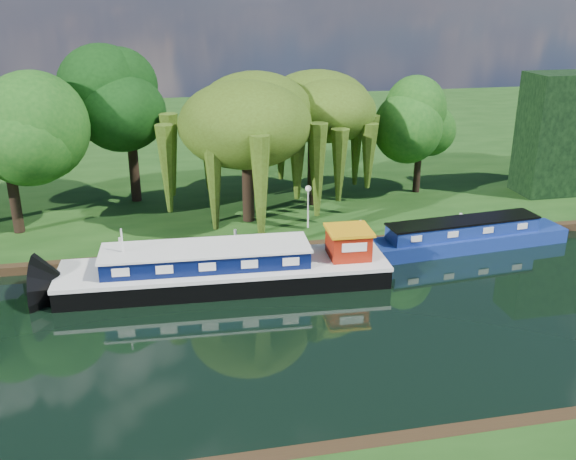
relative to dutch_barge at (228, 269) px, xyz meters
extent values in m
plane|color=black|center=(4.84, -4.75, -0.82)|extent=(120.00, 120.00, 0.00)
cube|color=#15380F|center=(4.84, 29.25, -0.60)|extent=(120.00, 52.00, 0.45)
cube|color=black|center=(-0.14, 0.01, -0.43)|extent=(15.79, 4.18, 1.04)
cube|color=silver|center=(-0.14, 0.01, 0.18)|extent=(15.88, 4.26, 0.19)
cube|color=#07103B|center=(-1.00, 0.05, 0.69)|extent=(9.81, 2.94, 0.83)
cube|color=silver|center=(-1.00, 0.05, 1.16)|extent=(9.99, 3.12, 0.10)
cube|color=maroon|center=(5.95, -0.27, 0.93)|extent=(2.00, 2.00, 1.30)
cube|color=orange|center=(5.95, -0.27, 1.66)|extent=(2.22, 2.22, 0.14)
cylinder|color=silver|center=(-4.83, 0.22, 1.32)|extent=(0.09, 0.09, 2.09)
cube|color=navy|center=(13.19, 2.02, -0.48)|extent=(12.49, 3.21, 0.93)
cube|color=navy|center=(13.19, 2.02, 0.37)|extent=(8.76, 2.35, 0.77)
cube|color=black|center=(13.19, 2.02, 0.80)|extent=(8.87, 2.46, 0.10)
cube|color=silver|center=(10.03, 0.93, 0.40)|extent=(0.62, 0.11, 0.33)
cube|color=silver|center=(12.19, 1.13, 0.40)|extent=(0.62, 0.11, 0.33)
cube|color=silver|center=(14.34, 1.33, 0.40)|extent=(0.62, 0.11, 0.33)
cube|color=silver|center=(16.49, 1.54, 0.40)|extent=(0.62, 0.11, 0.33)
imported|color=maroon|center=(-6.86, 2.01, -0.82)|extent=(3.06, 2.45, 0.57)
cylinder|color=black|center=(2.15, 7.73, 2.06)|extent=(0.63, 0.63, 4.87)
ellipsoid|color=#33480F|center=(2.15, 7.73, 5.58)|extent=(6.80, 6.80, 4.39)
cylinder|color=black|center=(6.65, 10.01, 1.88)|extent=(0.64, 0.64, 4.50)
ellipsoid|color=#33480F|center=(6.65, 10.01, 5.13)|extent=(6.15, 6.15, 3.97)
cylinder|color=black|center=(-11.00, 8.43, 2.89)|extent=(0.64, 0.64, 6.52)
ellipsoid|color=#144812|center=(-11.00, 8.43, 5.56)|extent=(5.34, 5.34, 5.34)
cylinder|color=black|center=(-4.51, 13.01, 3.10)|extent=(0.67, 0.67, 6.95)
ellipsoid|color=black|center=(-4.51, 13.01, 5.95)|extent=(5.56, 5.56, 5.56)
cylinder|color=black|center=(14.21, 11.13, 2.19)|extent=(0.43, 0.43, 5.13)
ellipsoid|color=#144812|center=(14.21, 11.13, 4.29)|extent=(4.10, 4.10, 4.10)
cube|color=black|center=(23.84, 9.25, 3.63)|extent=(6.00, 3.00, 8.00)
cylinder|color=silver|center=(5.34, 5.75, 0.73)|extent=(0.10, 0.10, 2.20)
sphere|color=white|center=(5.34, 5.75, 2.01)|extent=(0.36, 0.36, 0.36)
cylinder|color=silver|center=(-5.16, 3.65, 0.13)|extent=(0.16, 0.16, 1.00)
cylinder|color=silver|center=(0.84, 3.65, 0.13)|extent=(0.16, 0.16, 1.00)
cylinder|color=silver|center=(7.84, 3.65, 0.13)|extent=(0.16, 0.16, 1.00)
cylinder|color=silver|center=(13.84, 3.65, 0.13)|extent=(0.16, 0.16, 1.00)
camera|label=1|loc=(-2.86, -28.27, 12.71)|focal=40.00mm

